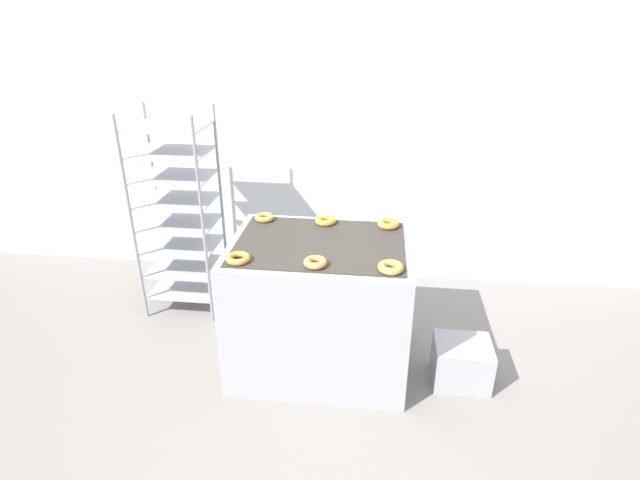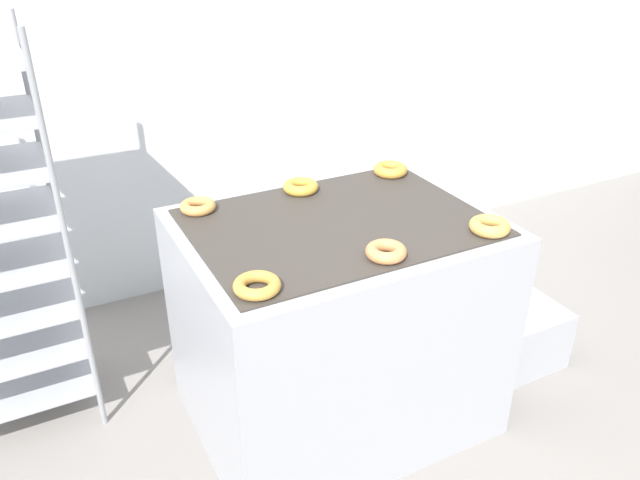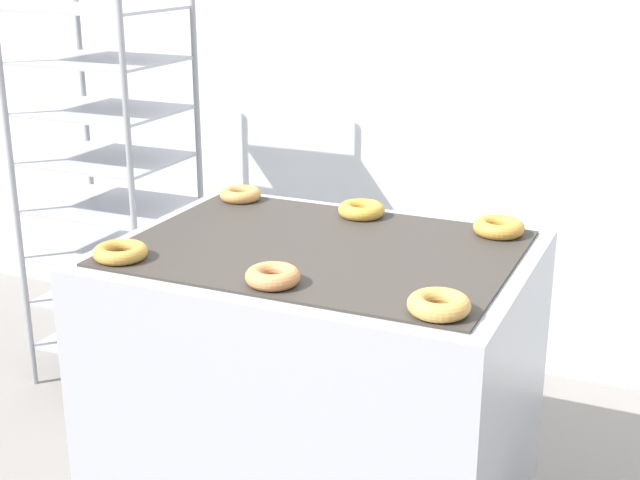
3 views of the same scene
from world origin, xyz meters
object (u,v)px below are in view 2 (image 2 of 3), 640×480
Objects in this scene: fryer_machine at (336,324)px; donut_near_center at (386,252)px; donut_near_right at (490,226)px; donut_far_center at (301,186)px; glaze_bin at (520,335)px; donut_near_left at (257,285)px; donut_far_left at (198,206)px; donut_far_right at (390,170)px.

fryer_machine is 8.38× the size of donut_near_center.
donut_near_right reaches higher than donut_far_center.
donut_near_left reaches higher than glaze_bin.
donut_far_left is 0.94× the size of donut_far_center.
donut_near_center is (0.01, -0.32, 0.50)m from fryer_machine.
donut_far_left is 0.92× the size of donut_far_right.
donut_near_right is at bearing -36.67° from donut_far_left.
donut_near_center is at bearing -55.32° from donut_far_left.
donut_near_center is 0.93× the size of donut_far_right.
donut_far_left is at bearing 143.33° from donut_near_right.
donut_near_left is at bearing -171.24° from glaze_bin.
fryer_machine is 0.75m from donut_far_right.
fryer_machine is at bearing -90.61° from donut_far_center.
donut_near_center is (-0.98, -0.23, 0.83)m from glaze_bin.
donut_far_center is at bearing -1.27° from donut_far_left.
donut_near_left is at bearing 179.81° from donut_near_center.
donut_far_center reaches higher than donut_near_left.
glaze_bin is 1.36m from donut_far_center.
donut_far_center is at bearing 124.33° from donut_near_right.
donut_near_left and donut_far_left have the same top height.
donut_far_right is (0.44, 0.65, 0.00)m from donut_near_center.
donut_near_left is at bearing -125.75° from donut_far_center.
donut_near_right is 0.66m from donut_far_right.
glaze_bin is at bearing -23.35° from donut_far_center.
donut_far_right is (-0.01, 0.66, -0.00)m from donut_near_right.
glaze_bin is 2.50× the size of donut_near_left.
donut_near_left is 1.01× the size of donut_far_center.
donut_near_center reaches higher than fryer_machine.
donut_far_center is 0.44m from donut_far_right.
donut_near_left is 0.80m from donut_far_center.
fryer_machine is 0.60m from donut_far_center.
donut_far_center is (-0.01, 0.65, -0.00)m from donut_near_center.
glaze_bin is at bearing -16.87° from donut_far_left.
fryer_machine is 0.75m from donut_far_left.
donut_near_center reaches higher than donut_near_left.
fryer_machine is 7.87× the size of donut_near_right.
glaze_bin is 1.08m from donut_far_right.
glaze_bin is at bearing -37.56° from donut_far_right.
donut_near_right reaches higher than glaze_bin.
donut_near_left is at bearing -145.33° from fryer_machine.
donut_near_center is 0.45m from donut_near_right.
donut_far_right is (0.90, -0.02, 0.00)m from donut_far_left.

